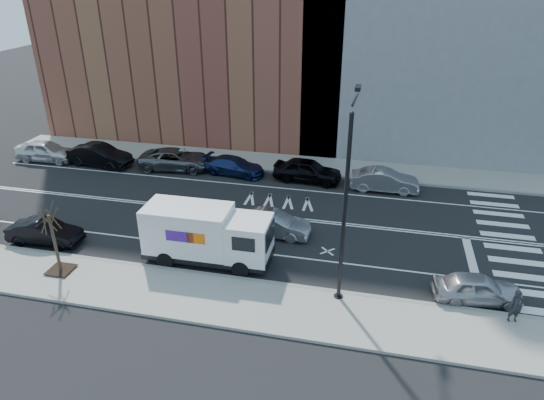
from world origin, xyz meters
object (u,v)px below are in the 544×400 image
at_px(far_parked_a, 46,151).
at_px(near_parked_front, 477,288).
at_px(far_parked_b, 100,155).
at_px(driving_sedan, 273,224).
at_px(fedex_van, 206,234).
at_px(pedestrian, 516,306).

bearing_deg(far_parked_a, near_parked_front, -111.94).
relative_size(far_parked_b, driving_sedan, 1.17).
xyz_separation_m(fedex_van, driving_sedan, (2.75, 3.43, -0.90)).
bearing_deg(near_parked_front, far_parked_a, 62.72).
bearing_deg(far_parked_a, driving_sedan, -112.07).
bearing_deg(fedex_van, near_parked_front, -2.47).
relative_size(driving_sedan, near_parked_front, 1.07).
xyz_separation_m(driving_sedan, near_parked_front, (10.62, -3.89, -0.03)).
bearing_deg(far_parked_b, near_parked_front, -107.05).
height_order(driving_sedan, near_parked_front, driving_sedan).
distance_m(fedex_van, near_parked_front, 13.41).
xyz_separation_m(far_parked_a, near_parked_front, (30.83, -11.44, -0.14)).
relative_size(fedex_van, far_parked_b, 1.33).
xyz_separation_m(far_parked_b, driving_sedan, (15.50, -7.57, -0.12)).
bearing_deg(pedestrian, driving_sedan, 144.60).
xyz_separation_m(driving_sedan, pedestrian, (11.95, -5.25, 0.23)).
xyz_separation_m(fedex_van, pedestrian, (14.70, -1.83, -0.67)).
bearing_deg(fedex_van, far_parked_b, 138.72).
distance_m(far_parked_b, pedestrian, 30.29).
distance_m(near_parked_front, pedestrian, 1.92).
height_order(far_parked_a, far_parked_b, far_parked_b).
distance_m(driving_sedan, pedestrian, 13.05).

